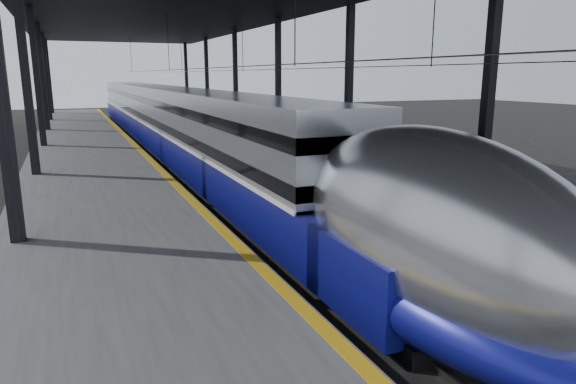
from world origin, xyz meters
TOP-DOWN VIEW (x-y plane):
  - ground at (0.00, 0.00)m, footprint 160.00×160.00m
  - platform at (-3.50, 20.00)m, footprint 6.00×80.00m
  - yellow_strip at (-0.70, 20.00)m, footprint 0.30×80.00m
  - rails at (4.50, 20.00)m, footprint 6.52×80.00m
  - canopy at (1.90, 20.00)m, footprint 18.00×75.00m
  - tgv_train at (2.00, 26.06)m, footprint 3.06×65.20m
  - second_train at (7.00, 37.39)m, footprint 2.76×56.05m

SIDE VIEW (x-z plane):
  - ground at x=0.00m, z-range 0.00..0.00m
  - rails at x=4.50m, z-range 0.00..0.16m
  - platform at x=-3.50m, z-range 0.00..1.00m
  - yellow_strip at x=-0.70m, z-range 1.00..1.01m
  - second_train at x=7.00m, z-range 0.02..3.83m
  - tgv_train at x=2.00m, z-range -0.14..4.24m
  - canopy at x=1.90m, z-range 4.38..13.85m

